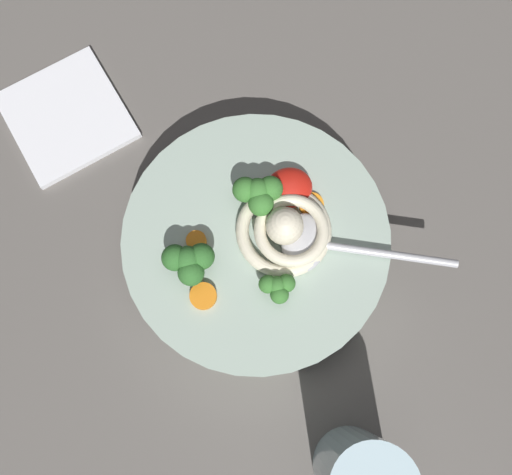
# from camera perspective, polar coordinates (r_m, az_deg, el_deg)

# --- Properties ---
(table_slab) EXTENTS (1.20, 1.20, 0.03)m
(table_slab) POSITION_cam_1_polar(r_m,az_deg,el_deg) (0.62, -1.35, -1.11)
(table_slab) COLOR #5B5651
(table_slab) RESTS_ON ground
(soup_bowl) EXTENTS (0.27, 0.27, 0.06)m
(soup_bowl) POSITION_cam_1_polar(r_m,az_deg,el_deg) (0.57, 0.00, -0.70)
(soup_bowl) COLOR #9EB2A3
(soup_bowl) RESTS_ON table_slab
(noodle_pile) EXTENTS (0.10, 0.10, 0.04)m
(noodle_pile) POSITION_cam_1_polar(r_m,az_deg,el_deg) (0.53, 3.16, 0.85)
(noodle_pile) COLOR beige
(noodle_pile) RESTS_ON soup_bowl
(soup_spoon) EXTENTS (0.17, 0.10, 0.02)m
(soup_spoon) POSITION_cam_1_polar(r_m,az_deg,el_deg) (0.53, 6.49, -0.71)
(soup_spoon) COLOR #B7B7BC
(soup_spoon) RESTS_ON soup_bowl
(chili_sauce_dollop) EXTENTS (0.05, 0.04, 0.02)m
(chili_sauce_dollop) POSITION_cam_1_polar(r_m,az_deg,el_deg) (0.55, 3.47, 5.23)
(chili_sauce_dollop) COLOR red
(chili_sauce_dollop) RESTS_ON soup_bowl
(broccoli_floret_left) EXTENTS (0.03, 0.03, 0.03)m
(broccoli_floret_left) POSITION_cam_1_polar(r_m,az_deg,el_deg) (0.51, 2.28, -5.18)
(broccoli_floret_left) COLOR #7A9E60
(broccoli_floret_left) RESTS_ON soup_bowl
(broccoli_floret_center) EXTENTS (0.05, 0.04, 0.04)m
(broccoli_floret_center) POSITION_cam_1_polar(r_m,az_deg,el_deg) (0.51, -7.05, -2.52)
(broccoli_floret_center) COLOR #7A9E60
(broccoli_floret_center) RESTS_ON soup_bowl
(broccoli_floret_front) EXTENTS (0.05, 0.04, 0.04)m
(broccoli_floret_front) POSITION_cam_1_polar(r_m,az_deg,el_deg) (0.53, 0.26, 4.66)
(broccoli_floret_front) COLOR #7A9E60
(broccoli_floret_front) RESTS_ON soup_bowl
(carrot_slice_rear) EXTENTS (0.02, 0.02, 0.01)m
(carrot_slice_rear) POSITION_cam_1_polar(r_m,az_deg,el_deg) (0.54, -6.26, -0.35)
(carrot_slice_rear) COLOR orange
(carrot_slice_rear) RESTS_ON soup_bowl
(carrot_slice_far) EXTENTS (0.03, 0.03, 0.01)m
(carrot_slice_far) POSITION_cam_1_polar(r_m,az_deg,el_deg) (0.53, -5.54, -6.13)
(carrot_slice_far) COLOR orange
(carrot_slice_far) RESTS_ON soup_bowl
(carrot_slice_near_spoon) EXTENTS (0.03, 0.03, 0.00)m
(carrot_slice_near_spoon) POSITION_cam_1_polar(r_m,az_deg,el_deg) (0.55, 5.80, 3.46)
(carrot_slice_near_spoon) COLOR orange
(carrot_slice_near_spoon) RESTS_ON soup_bowl
(folded_napkin) EXTENTS (0.16, 0.16, 0.01)m
(folded_napkin) POSITION_cam_1_polar(r_m,az_deg,el_deg) (0.69, -19.22, 11.93)
(folded_napkin) COLOR white
(folded_napkin) RESTS_ON table_slab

